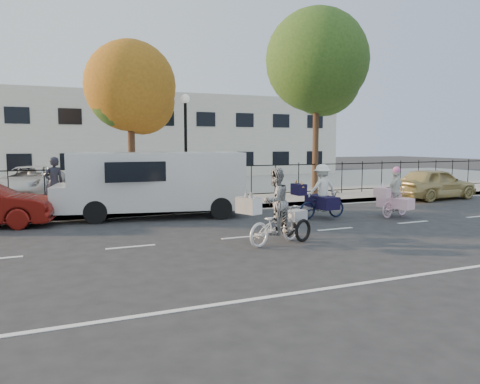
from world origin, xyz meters
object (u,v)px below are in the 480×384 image
white_van (155,182)px  lot_car_d (211,178)px  unicorn_bike (395,199)px  lot_car_c (112,180)px  lamppost (186,129)px  gold_sedan (434,184)px  zebra_trike (276,215)px  lot_car_b (29,182)px  bull_bike (321,197)px  pedestrian (54,183)px

white_van → lot_car_d: 8.27m
unicorn_bike → lot_car_c: unicorn_bike is taller
lamppost → lot_car_c: 5.59m
lamppost → unicorn_bike: 8.44m
lamppost → gold_sedan: size_ratio=1.04×
zebra_trike → lot_car_b: 13.68m
bull_bike → gold_sedan: bull_bike is taller
lot_car_c → lot_car_d: (4.97, -0.09, -0.02)m
lot_car_c → unicorn_bike: bearing=-30.4°
lamppost → unicorn_bike: bearing=-45.3°
lamppost → zebra_trike: 8.22m
white_van → gold_sedan: (12.81, 0.06, -0.52)m
lot_car_c → lot_car_b: bearing=-157.6°
white_van → lot_car_c: 7.00m
unicorn_bike → lot_car_d: (-2.97, 10.19, 0.11)m
lamppost → zebra_trike: lamppost is taller
lamppost → pedestrian: 5.38m
lot_car_c → gold_sedan: bearing=-5.7°
gold_sedan → lot_car_d: size_ratio=1.18×
zebra_trike → white_van: size_ratio=0.34×
zebra_trike → lot_car_c: bearing=-10.5°
lot_car_c → pedestrian: bearing=-99.0°
bull_bike → lot_car_b: size_ratio=0.40×
unicorn_bike → pedestrian: bearing=45.1°
bull_bike → pedestrian: pedestrian is taller
gold_sedan → pedestrian: (-15.94, 2.37, 0.39)m
bull_bike → lot_car_d: 9.38m
pedestrian → lot_car_d: bearing=-167.8°
zebra_trike → unicorn_bike: size_ratio=1.25×
bull_bike → white_van: (-5.10, 2.49, 0.50)m
bull_bike → lot_car_c: bearing=29.7°
unicorn_bike → zebra_trike: bearing=93.8°
lamppost → unicorn_bike: (5.68, -5.74, -2.47)m
bull_bike → gold_sedan: (7.71, 2.55, -0.02)m
zebra_trike → lot_car_b: bearing=4.5°
zebra_trike → lot_car_b: size_ratio=0.45×
pedestrian → lot_car_c: (2.72, 4.54, -0.32)m
lot_car_c → lamppost: bearing=-41.5°
lamppost → bull_bike: 6.35m
lot_car_c → bull_bike: bearing=-37.8°
lot_car_d → pedestrian: bearing=-159.8°
lot_car_c → lot_car_d: lot_car_c is taller
pedestrian → lot_car_b: pedestrian is taller
bull_bike → pedestrian: size_ratio=1.03×
white_van → gold_sedan: bearing=11.2°
white_van → lot_car_d: (4.57, 6.88, -0.47)m
zebra_trike → gold_sedan: size_ratio=0.53×
gold_sedan → lot_car_d: bearing=45.8°
zebra_trike → white_van: 5.75m
zebra_trike → bull_bike: bearing=-68.8°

